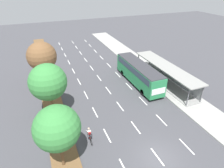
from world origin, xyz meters
TOP-DOWN VIEW (x-y plane):
  - ground_plane at (0.00, 0.00)m, footprint 140.00×140.00m
  - median_strip at (-8.30, 20.00)m, footprint 2.60×52.00m
  - sidewalk_right at (9.25, 20.00)m, footprint 4.50×52.00m
  - lane_divider_left at (-3.50, 17.87)m, footprint 0.14×46.73m
  - lane_divider_center at (0.00, 17.87)m, footprint 0.14×46.73m
  - lane_divider_right at (3.50, 17.87)m, footprint 0.14×46.73m
  - bus_shelter at (9.53, 12.26)m, footprint 2.90×14.24m
  - bus at (5.25, 13.72)m, footprint 2.54×11.29m
  - cyclist at (-5.47, 4.47)m, footprint 0.46×1.82m
  - median_tree_nearest at (-8.52, 2.46)m, footprint 3.89×3.89m
  - median_tree_second at (-8.44, 10.54)m, footprint 4.36×4.36m
  - median_tree_third at (-8.51, 18.61)m, footprint 4.34×4.34m

SIDE VIEW (x-z plane):
  - ground_plane at x=0.00m, z-range 0.00..0.00m
  - lane_divider_left at x=-3.50m, z-range 0.00..0.01m
  - lane_divider_center at x=0.00m, z-range 0.00..0.01m
  - lane_divider_right at x=3.50m, z-range 0.00..0.01m
  - median_strip at x=-8.30m, z-range 0.00..0.12m
  - sidewalk_right at x=9.25m, z-range 0.00..0.15m
  - cyclist at x=-5.47m, z-range -0.06..1.65m
  - bus_shelter at x=9.53m, z-range 0.43..3.29m
  - bus at x=5.25m, z-range 0.38..3.75m
  - median_tree_nearest at x=-8.52m, z-range 1.30..7.59m
  - median_tree_second at x=-8.44m, z-range 1.26..7.92m
  - median_tree_third at x=-8.51m, z-range 1.40..8.33m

